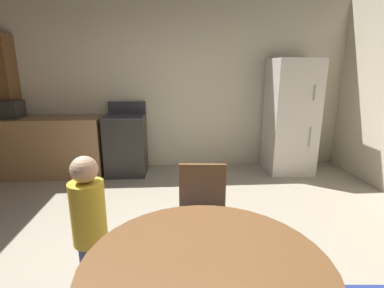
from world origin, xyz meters
name	(u,v)px	position (x,y,z in m)	size (l,w,h in m)	color
ground_plane	(166,276)	(0.00, 0.00, 0.00)	(14.00, 14.00, 0.00)	#A89E89
wall_back	(168,85)	(0.00, 2.83, 1.35)	(6.08, 0.12, 2.70)	beige
kitchen_counter	(46,147)	(-1.88, 2.43, 0.45)	(1.72, 0.60, 0.90)	#9E754C
pantry_column	(3,106)	(-2.52, 2.61, 1.05)	(0.44, 0.36, 2.10)	brown
oven_range	(126,144)	(-0.66, 2.43, 0.47)	(0.60, 0.60, 1.10)	#2D2B28
refrigerator	(291,117)	(1.91, 2.38, 0.88)	(0.68, 0.68, 1.76)	silver
microwave	(5,109)	(-2.39, 2.43, 1.03)	(0.44, 0.32, 0.26)	#2D2B28
chair_north	(202,213)	(0.30, 0.09, 0.50)	(0.43, 0.43, 0.87)	brown
person_child	(90,231)	(-0.47, -0.25, 0.58)	(0.31, 0.31, 1.09)	#3D4C84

